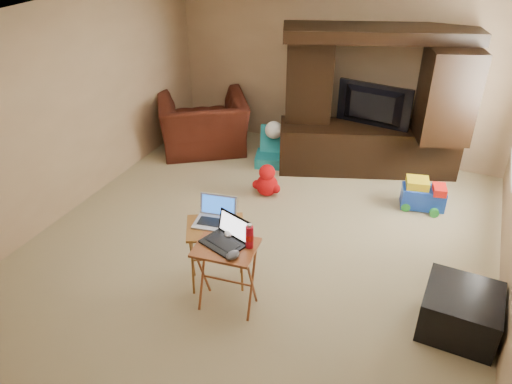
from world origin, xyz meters
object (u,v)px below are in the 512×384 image
at_px(mouse_right, 233,255).
at_px(water_bottle, 250,237).
at_px(recliner, 203,125).
at_px(ottoman, 460,312).
at_px(tray_table_right, 227,277).
at_px(television, 371,107).
at_px(plush_toy, 267,180).
at_px(mouse_left, 230,232).
at_px(child_rocker, 270,147).
at_px(laptop_right, 222,233).
at_px(laptop_left, 213,214).
at_px(tray_table_left, 217,256).
at_px(push_toy, 424,194).
at_px(entertainment_center, 373,103).

bearing_deg(mouse_right, water_bottle, 70.71).
relative_size(recliner, ottoman, 1.97).
bearing_deg(tray_table_right, mouse_right, -49.11).
bearing_deg(mouse_right, television, 82.66).
distance_m(plush_toy, mouse_left, 2.00).
height_order(child_rocker, water_bottle, water_bottle).
bearing_deg(tray_table_right, laptop_right, 147.03).
xyz_separation_m(laptop_left, mouse_left, (0.22, -0.10, -0.09)).
bearing_deg(laptop_right, plush_toy, 120.18).
relative_size(ottoman, laptop_left, 1.76).
bearing_deg(child_rocker, tray_table_left, -95.07).
bearing_deg(ottoman, tray_table_right, -164.22).
bearing_deg(television, mouse_right, 88.76).
xyz_separation_m(television, laptop_left, (-0.83, -2.97, -0.13)).
bearing_deg(tray_table_right, push_toy, 53.73).
bearing_deg(laptop_right, laptop_left, 150.31).
xyz_separation_m(tray_table_left, water_bottle, (0.44, -0.17, 0.47)).
bearing_deg(push_toy, recliner, 161.32).
bearing_deg(water_bottle, ottoman, 15.10).
distance_m(ottoman, laptop_right, 2.27).
xyz_separation_m(tray_table_left, laptop_left, (-0.03, 0.03, 0.48)).
bearing_deg(water_bottle, recliner, 126.11).
xyz_separation_m(push_toy, tray_table_right, (-1.47, -2.56, 0.16)).
bearing_deg(plush_toy, ottoman, -30.42).
bearing_deg(laptop_right, entertainment_center, 98.24).
distance_m(child_rocker, push_toy, 2.24).
xyz_separation_m(tray_table_right, laptop_left, (-0.27, 0.28, 0.47)).
bearing_deg(tray_table_left, laptop_left, 106.49).
bearing_deg(entertainment_center, laptop_left, -125.52).
relative_size(push_toy, water_bottle, 2.44).
bearing_deg(plush_toy, laptop_left, -84.05).
bearing_deg(push_toy, mouse_right, -129.19).
bearing_deg(water_bottle, child_rocker, 108.67).
height_order(ottoman, mouse_right, mouse_right).
bearing_deg(mouse_left, recliner, 123.60).
distance_m(ottoman, mouse_left, 2.22).
bearing_deg(plush_toy, push_toy, 14.52).
distance_m(tray_table_right, mouse_right, 0.43).
bearing_deg(television, push_toy, 148.76).
distance_m(tray_table_left, tray_table_right, 0.34).
bearing_deg(entertainment_center, recliner, 168.84).
relative_size(recliner, child_rocker, 2.32).
bearing_deg(television, laptop_left, 80.44).
bearing_deg(recliner, laptop_right, 88.10).
bearing_deg(child_rocker, entertainment_center, 1.60).
bearing_deg(laptop_right, television, 98.10).
bearing_deg(ottoman, child_rocker, 140.71).
xyz_separation_m(push_toy, laptop_left, (-1.74, -2.28, 0.63)).
height_order(tray_table_left, water_bottle, water_bottle).
bearing_deg(mouse_right, ottoman, 19.98).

